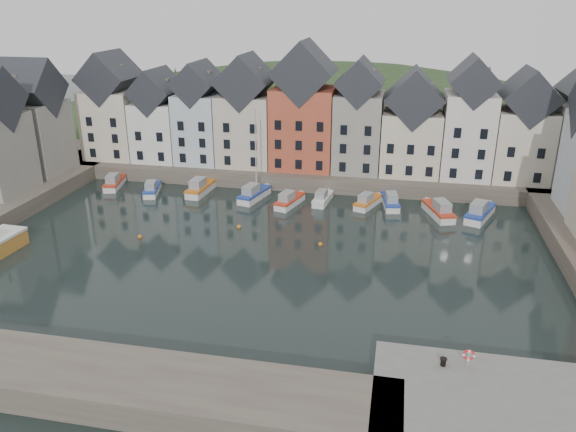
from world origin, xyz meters
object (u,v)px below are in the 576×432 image
(boat_a, at_px, (114,183))
(mooring_bollard, at_px, (443,362))
(life_ring_post, at_px, (469,355))
(boat_d, at_px, (254,194))

(boat_a, bearing_deg, mooring_bollard, -51.87)
(boat_a, relative_size, life_ring_post, 4.73)
(boat_d, height_order, life_ring_post, boat_d)
(boat_a, height_order, boat_d, boat_d)
(boat_a, distance_m, life_ring_post, 57.06)
(boat_a, bearing_deg, boat_d, -14.67)
(boat_a, relative_size, boat_d, 0.51)
(boat_a, xyz_separation_m, life_ring_post, (44.42, -35.74, 2.19))
(boat_a, distance_m, boat_d, 20.53)
(mooring_bollard, bearing_deg, life_ring_post, 8.31)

